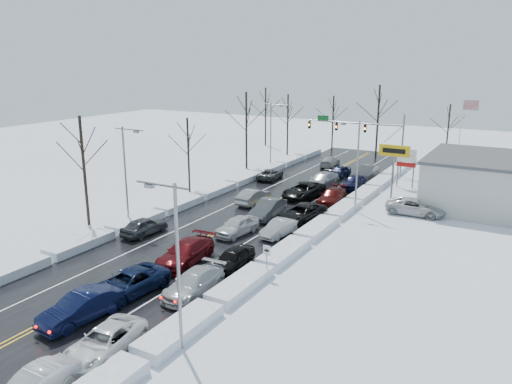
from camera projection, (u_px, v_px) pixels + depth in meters
The scene contains 44 objects.
ground at pixel (229, 226), 45.50m from camera, with size 160.00×160.00×0.00m, color silver.
road_surface at pixel (241, 220), 47.18m from camera, with size 14.00×84.00×0.01m, color black.
snow_bank_left at pixel (177, 209), 50.80m from camera, with size 1.87×72.00×0.70m, color white.
snow_bank_right at pixel (315, 234), 43.56m from camera, with size 1.87×72.00×0.70m, color white.
traffic_signal_mast at pixel (365, 131), 65.95m from camera, with size 13.28×0.39×8.00m.
tires_plus_sign at pixel (394, 155), 52.64m from camera, with size 3.20×0.34×6.00m.
used_vehicles_sign at pixel (406, 160), 58.12m from camera, with size 2.20×0.22×4.65m.
speed_limit_sign at pixel (267, 255), 34.45m from camera, with size 0.55×0.09×2.35m.
flagpole at pixel (462, 132), 61.93m from camera, with size 1.87×1.20×10.00m.
streetlight_se at pixel (174, 254), 25.05m from camera, with size 3.20×0.25×9.00m.
streetlight_ne at pixel (356, 159), 48.57m from camera, with size 3.20×0.25×9.00m.
streetlight_sw at pixel (127, 168), 44.72m from camera, with size 3.20×0.25×9.00m.
streetlight_nw at pixel (272, 130), 68.24m from camera, with size 3.20×0.25×9.00m.
tree_left_b at pixel (82, 150), 44.13m from camera, with size 4.00×4.00×10.00m.
tree_left_c at pixel (188, 141), 55.69m from camera, with size 3.40×3.40×8.50m.
tree_left_d at pixel (246, 116), 67.42m from camera, with size 4.20×4.20×10.50m.
tree_left_e at pixel (288, 113), 77.49m from camera, with size 3.80×3.80×9.50m.
tree_far_a at pixel (266, 105), 85.87m from camera, with size 4.00×4.00×10.00m.
tree_far_b at pixel (333, 113), 81.17m from camera, with size 3.60×3.60×9.00m.
tree_far_c at pixel (379, 107), 75.32m from camera, with size 4.40×4.40×11.00m.
tree_far_d at pixel (449, 122), 72.26m from camera, with size 3.40×3.40×8.50m.
queued_car_1 at pixel (82, 320), 29.11m from camera, with size 1.78×5.10×1.68m, color black.
queued_car_2 at pixel (129, 294), 32.36m from camera, with size 2.63×5.70×1.58m, color #0B1432.
queued_car_3 at pixel (186, 263), 37.31m from camera, with size 2.35×5.78×1.68m, color #520B0F.
queued_car_4 at pixel (237, 234), 43.34m from camera, with size 1.87×4.65×1.59m, color silver.
queued_car_5 at pixel (268, 217), 48.05m from camera, with size 1.82×5.21×1.72m, color #44474A.
queued_car_6 at pixel (303, 198), 54.75m from camera, with size 2.81×6.10×1.70m, color black.
queued_car_7 at pixel (322, 187), 59.25m from camera, with size 2.38×5.87×1.70m, color #919398.
queued_car_8 at pixel (339, 178), 63.98m from camera, with size 1.78×4.42×1.51m, color black.
queued_car_10 at pixel (106, 354), 25.82m from camera, with size 2.33×5.06×1.41m, color silver.
queued_car_11 at pixel (194, 294), 32.42m from camera, with size 2.12×5.22×1.51m, color #A7AAB0.
queued_car_12 at pixel (233, 268), 36.46m from camera, with size 1.77×4.40×1.50m, color black.
queued_car_13 at pixel (279, 236), 43.03m from camera, with size 1.46×4.19×1.38m, color #9EA0A5.
queued_car_14 at pixel (301, 222), 46.67m from camera, with size 2.74×5.93×1.65m, color black.
queued_car_15 at pixel (332, 203), 52.71m from camera, with size 2.16×5.31×1.54m, color #430B09.
queued_car_16 at pixel (354, 189), 58.61m from camera, with size 1.93×4.79×1.63m, color black.
queued_car_17 at pixel (367, 179), 63.49m from camera, with size 1.79×5.12×1.69m, color #404245.
oncoming_car_0 at pixel (254, 204), 52.58m from camera, with size 1.64×4.71×1.55m, color gray.
oncoming_car_1 at pixel (270, 179), 63.23m from camera, with size 2.21×4.80×1.33m, color #3D4042.
oncoming_car_2 at pixel (330, 166), 70.72m from camera, with size 2.02×4.97×1.44m, color #919398.
oncoming_car_3 at pixel (145, 234), 43.40m from camera, with size 1.82×4.53×1.54m, color #3B3E40.
parked_car_0 at pixel (415, 215), 48.88m from camera, with size 2.61×5.66×1.57m, color #BBBCBE.
parked_car_1 at pixel (456, 207), 51.53m from camera, with size 2.06×5.07×1.47m, color #424547.
parked_car_2 at pixel (447, 190), 57.93m from camera, with size 1.76×4.38×1.49m, color black.
Camera 1 is at (23.41, -36.32, 14.79)m, focal length 35.00 mm.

